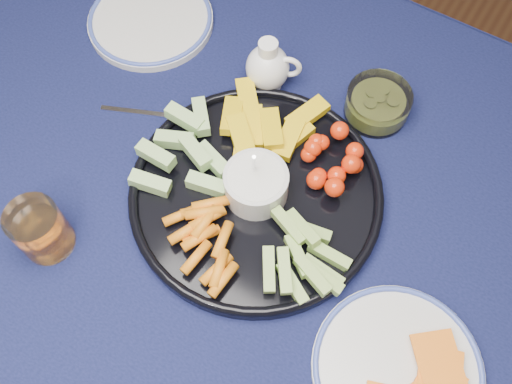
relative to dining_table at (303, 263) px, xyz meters
The scene contains 8 objects.
dining_table is the anchor object (origin of this frame).
crudite_platter 0.16m from the dining_table, 168.56° to the left, with size 0.39×0.39×0.12m.
creamer_pitcher 0.33m from the dining_table, 132.75° to the left, with size 0.09×0.07×0.10m.
pickle_bowl 0.29m from the dining_table, 94.26° to the left, with size 0.11×0.11×0.05m.
cheese_plate 0.24m from the dining_table, 27.10° to the right, with size 0.23×0.23×0.03m.
juice_tumbler 0.40m from the dining_table, 148.06° to the right, with size 0.08×0.08×0.09m.
fork_left 0.35m from the dining_table, 169.53° to the left, with size 0.14×0.07×0.00m.
side_plate_extra 0.52m from the dining_table, 153.80° to the left, with size 0.23×0.23×0.02m.
Camera 1 is at (0.11, -0.32, 1.53)m, focal length 40.00 mm.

